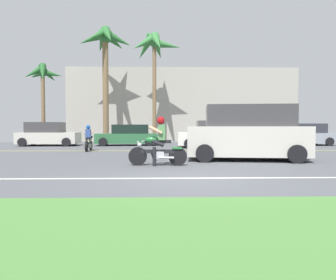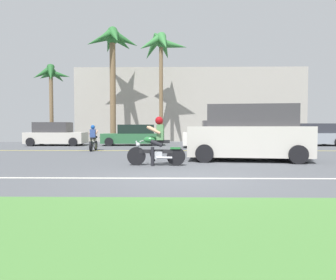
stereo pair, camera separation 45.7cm
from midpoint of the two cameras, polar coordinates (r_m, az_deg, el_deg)
ground at (r=10.42m, az=3.54°, el=-4.56°), size 56.00×30.00×0.04m
grass_median at (r=3.48m, az=9.13°, el=-18.04°), size 56.00×3.80×0.06m
lane_line_near at (r=7.52m, az=4.56°, el=-7.09°), size 50.40×0.12×0.01m
lane_line_far at (r=16.18m, az=2.61°, el=-1.98°), size 50.40×0.12×0.01m
motorcyclist at (r=9.90m, az=-0.81°, el=-0.91°), size 1.89×0.62×1.58m
suv_nearby at (r=11.94m, az=15.70°, el=1.13°), size 4.68×2.66×2.06m
parked_car_0 at (r=21.99m, az=-19.58°, el=0.94°), size 3.87×2.05×1.56m
parked_car_1 at (r=20.98m, az=-5.75°, el=0.83°), size 4.24×2.07×1.41m
parked_car_2 at (r=18.90m, az=10.42°, el=0.91°), size 4.47×2.19×1.63m
parked_car_3 at (r=22.73m, az=25.51°, el=0.80°), size 4.11×2.07×1.48m
palm_tree_0 at (r=23.98m, az=-20.35°, el=10.53°), size 2.74×2.74×5.72m
palm_tree_1 at (r=24.98m, az=-9.69°, el=16.69°), size 4.22×4.10×8.88m
palm_tree_2 at (r=24.36m, az=-0.75°, el=16.40°), size 3.93×4.10×8.49m
motorcyclist_distant at (r=16.56m, az=-12.94°, el=0.03°), size 0.53×1.62×1.35m
building_far at (r=28.44m, az=4.39°, el=6.32°), size 19.93×4.00×6.36m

